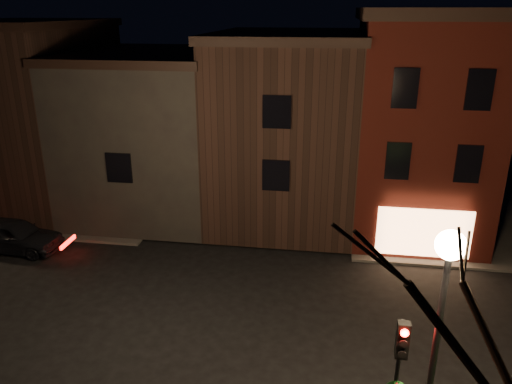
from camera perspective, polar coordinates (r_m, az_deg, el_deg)
ground at (r=18.87m, az=-4.52°, el=-13.96°), size 120.00×120.00×0.00m
sidewalk_far_left at (r=43.74m, az=-24.59°, el=4.48°), size 30.00×30.00×0.12m
corner_building at (r=25.51m, az=18.23°, el=7.51°), size 6.50×8.50×10.50m
row_building_a at (r=26.39m, az=3.61°, el=7.62°), size 7.30×10.30×9.40m
row_building_b at (r=28.08m, az=-11.42°, el=6.98°), size 7.80×10.30×8.40m
row_building_c at (r=31.15m, az=-24.30°, el=8.31°), size 7.30×10.30×9.90m
street_lamp_near at (r=10.90m, az=20.61°, el=-10.99°), size 0.60×0.60×6.48m
traffic_signal at (r=12.52m, az=15.94°, el=-19.12°), size 0.58×0.38×4.05m
parked_car_a at (r=25.65m, az=-25.98°, el=-4.46°), size 4.56×2.01×1.53m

